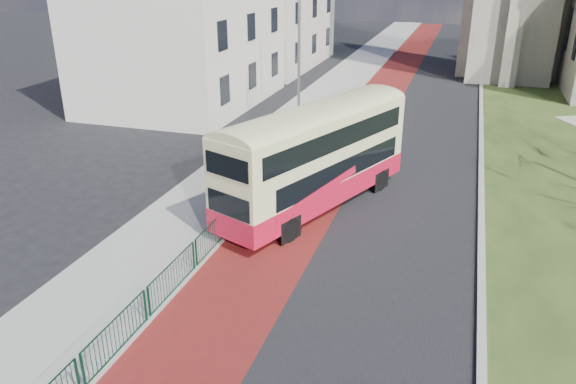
% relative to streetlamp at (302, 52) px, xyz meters
% --- Properties ---
extents(ground, '(160.00, 160.00, 0.00)m').
position_rel_streetlamp_xyz_m(ground, '(4.35, -18.00, -4.59)').
color(ground, black).
rests_on(ground, ground).
extents(road_carriageway, '(9.00, 120.00, 0.01)m').
position_rel_streetlamp_xyz_m(road_carriageway, '(5.85, 2.00, -4.59)').
color(road_carriageway, black).
rests_on(road_carriageway, ground).
extents(bus_lane, '(3.40, 120.00, 0.01)m').
position_rel_streetlamp_xyz_m(bus_lane, '(3.15, 2.00, -4.59)').
color(bus_lane, '#591414').
rests_on(bus_lane, ground).
extents(pavement_west, '(4.00, 120.00, 0.12)m').
position_rel_streetlamp_xyz_m(pavement_west, '(-0.65, 2.00, -4.53)').
color(pavement_west, gray).
rests_on(pavement_west, ground).
extents(kerb_west, '(0.25, 120.00, 0.13)m').
position_rel_streetlamp_xyz_m(kerb_west, '(1.35, 2.00, -4.53)').
color(kerb_west, '#999993').
rests_on(kerb_west, ground).
extents(kerb_east, '(0.25, 80.00, 0.13)m').
position_rel_streetlamp_xyz_m(kerb_east, '(10.45, 4.00, -4.53)').
color(kerb_east, '#999993').
rests_on(kerb_east, ground).
extents(pedestrian_railing, '(0.07, 24.00, 1.12)m').
position_rel_streetlamp_xyz_m(pedestrian_railing, '(1.40, -14.00, -4.04)').
color(pedestrian_railing, '#0B341F').
rests_on(pedestrian_railing, ground).
extents(street_block_near, '(10.30, 14.30, 13.00)m').
position_rel_streetlamp_xyz_m(street_block_near, '(-9.65, 4.00, 1.92)').
color(street_block_near, beige).
rests_on(street_block_near, ground).
extents(street_block_far, '(10.30, 16.30, 11.50)m').
position_rel_streetlamp_xyz_m(street_block_far, '(-9.65, 20.00, 1.17)').
color(street_block_far, '#C0B4A2').
rests_on(street_block_far, ground).
extents(streetlamp, '(2.13, 0.18, 8.00)m').
position_rel_streetlamp_xyz_m(streetlamp, '(0.00, 0.00, 0.00)').
color(streetlamp, gray).
rests_on(streetlamp, pavement_west).
extents(bus, '(5.84, 10.08, 4.15)m').
position_rel_streetlamp_xyz_m(bus, '(3.87, -11.02, -2.22)').
color(bus, '#B8112B').
rests_on(bus, ground).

